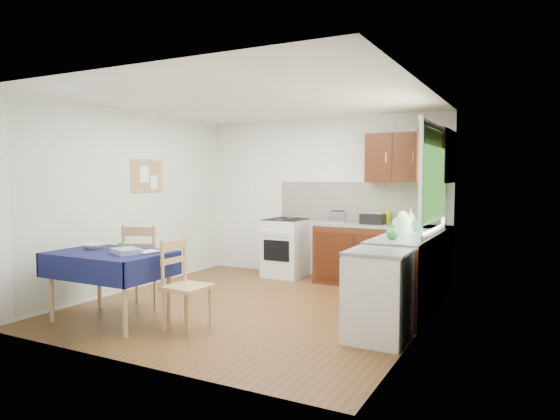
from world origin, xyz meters
The scene contains 33 objects.
floor centered at (0.00, 0.00, 0.00)m, with size 4.20×4.20×0.00m, color #4D3314.
ceiling centered at (0.00, 0.00, 2.50)m, with size 4.00×4.20×0.02m, color white.
wall_back centered at (0.00, 2.10, 1.25)m, with size 4.00×0.02×2.50m, color silver.
wall_front centered at (0.00, -2.10, 1.25)m, with size 4.00×0.02×2.50m, color silver.
wall_left centered at (-2.00, 0.00, 1.25)m, with size 0.02×4.20×2.50m, color silver.
wall_right centered at (2.00, 0.00, 1.25)m, with size 0.02×4.20×2.50m, color silver.
base_cabinets centered at (1.36, 1.26, 0.43)m, with size 1.90×2.30×0.86m.
worktop_back centered at (1.05, 1.80, 0.88)m, with size 1.90×0.60×0.04m, color slate.
worktop_right centered at (1.70, 0.65, 0.88)m, with size 0.60×1.70×0.04m, color slate.
worktop_corner centered at (1.70, 1.80, 0.88)m, with size 0.60×0.60×0.04m, color slate.
splashback centered at (0.65, 2.08, 1.20)m, with size 2.70×0.02×0.60m, color white.
upper_cabinets centered at (1.52, 1.80, 1.85)m, with size 1.20×0.85×0.70m.
stove centered at (-0.50, 1.80, 0.46)m, with size 0.60×0.61×0.92m.
window centered at (1.97, 0.70, 1.65)m, with size 0.04×1.48×1.26m.
fridge centered at (1.70, -0.55, 0.44)m, with size 0.58×0.60×0.89m.
corkboard centered at (-1.97, 0.30, 1.60)m, with size 0.04×0.62×0.47m.
dining_table centered at (-1.08, -1.28, 0.66)m, with size 1.27×0.86×0.77m.
chair_far centered at (-1.12, -0.71, 0.54)m, with size 0.59×0.59×1.02m.
chair_near centered at (-0.21, -1.11, 0.50)m, with size 0.44×0.44×0.94m.
toaster centered at (0.40, 1.73, 0.98)m, with size 0.24×0.15×0.18m.
sandwich_press centered at (0.93, 1.79, 0.99)m, with size 0.32×0.28×0.19m.
sauce_bottle centered at (1.01, 1.76, 1.00)m, with size 0.04×0.04×0.20m, color #B4160E.
yellow_packet centered at (1.06, 1.96, 0.99)m, with size 0.13×0.09×0.18m, color gold.
dish_rack centered at (1.69, 0.73, 0.92)m, with size 0.44×0.33×0.21m.
kettle centered at (1.68, 0.47, 1.03)m, with size 0.18×0.18×0.30m.
cup centered at (1.29, 1.71, 0.95)m, with size 0.11×0.11×0.09m, color white.
soap_bottle_a centered at (1.61, 1.15, 1.04)m, with size 0.11×0.11×0.27m, color silver.
soap_bottle_b centered at (1.71, 0.95, 1.00)m, with size 0.09×0.09×0.20m, color blue.
soap_bottle_c centered at (1.62, 0.21, 0.99)m, with size 0.13×0.13×0.17m, color #24843A.
plate_bowl centered at (-1.40, -1.19, 0.80)m, with size 0.23×0.23×0.06m, color beige.
book centered at (-0.75, -1.14, 0.78)m, with size 0.18×0.24×0.02m, color white.
spice_jar centered at (-1.02, -1.18, 0.82)m, with size 0.05×0.05×0.10m, color #238125.
tea_towel centered at (-0.82, -1.29, 0.80)m, with size 0.31×0.24×0.06m, color #2B2791.
Camera 1 is at (3.05, -5.19, 1.60)m, focal length 32.00 mm.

